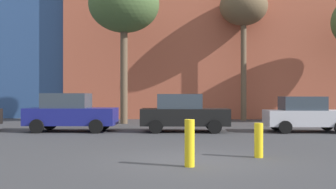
% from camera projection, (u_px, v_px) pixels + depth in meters
% --- Properties ---
extents(ground_plane, '(200.00, 200.00, 0.00)m').
position_uv_depth(ground_plane, '(192.00, 161.00, 10.39)').
color(ground_plane, '#38383A').
extents(building_backdrop, '(39.99, 13.59, 12.66)m').
position_uv_depth(building_backdrop, '(210.00, 54.00, 35.02)').
color(building_backdrop, '#B2563D').
rests_on(building_backdrop, ground_plane).
extents(parked_car_1, '(4.16, 2.04, 1.80)m').
position_uv_depth(parked_car_1, '(70.00, 112.00, 18.75)').
color(parked_car_1, navy).
rests_on(parked_car_1, ground_plane).
extents(parked_car_2, '(4.08, 2.00, 1.77)m').
position_uv_depth(parked_car_2, '(184.00, 113.00, 18.61)').
color(parked_car_2, black).
rests_on(parked_car_2, ground_plane).
extents(parked_car_3, '(3.81, 1.87, 1.65)m').
position_uv_depth(parked_car_3, '(306.00, 114.00, 18.46)').
color(parked_car_3, silver).
rests_on(parked_car_3, ground_plane).
extents(bare_tree_0, '(3.24, 3.24, 9.04)m').
position_uv_depth(bare_tree_0, '(244.00, 9.00, 26.95)').
color(bare_tree_0, brown).
rests_on(bare_tree_0, ground_plane).
extents(bare_tree_2, '(4.26, 4.26, 8.90)m').
position_uv_depth(bare_tree_2, '(124.00, 5.00, 23.91)').
color(bare_tree_2, brown).
rests_on(bare_tree_2, ground_plane).
extents(bollard_yellow_0, '(0.24, 0.24, 0.95)m').
position_uv_depth(bollard_yellow_0, '(259.00, 140.00, 10.94)').
color(bollard_yellow_0, yellow).
rests_on(bollard_yellow_0, ground_plane).
extents(bollard_yellow_1, '(0.24, 0.24, 1.13)m').
position_uv_depth(bollard_yellow_1, '(190.00, 143.00, 9.53)').
color(bollard_yellow_1, yellow).
rests_on(bollard_yellow_1, ground_plane).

